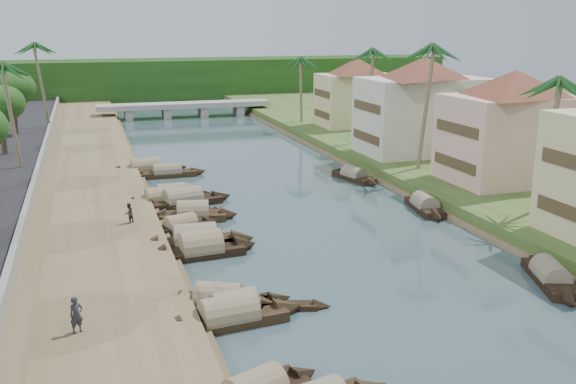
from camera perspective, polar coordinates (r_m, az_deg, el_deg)
name	(u,v)px	position (r m, az deg, el deg)	size (l,w,h in m)	color
ground	(367,274)	(39.45, 7.03, -7.21)	(220.00, 220.00, 0.00)	#354A50
left_bank	(87,204)	(55.06, -17.44, -1.02)	(10.00, 180.00, 0.80)	brown
right_bank	(460,173)	(64.95, 15.06, 1.64)	(16.00, 180.00, 1.20)	#2C451B
retaining_wall	(31,197)	(55.02, -21.88, -0.40)	(0.40, 180.00, 1.10)	slate
treeline	(163,79)	(134.53, -11.04, 9.79)	(120.00, 14.00, 8.00)	#173B10
bridge	(185,107)	(107.12, -9.17, 7.49)	(28.00, 4.00, 2.40)	gray
building_mid	(512,125)	(59.68, 19.30, 5.63)	(14.11, 14.11, 9.70)	#D7AD98
building_far	(423,105)	(70.75, 11.89, 7.62)	(15.59, 15.59, 10.20)	beige
building_distant	(357,91)	(89.07, 6.11, 8.89)	(12.62, 12.62, 9.20)	tan
sampan_2	(229,317)	(32.83, -5.27, -11.02)	(8.37, 2.47, 2.18)	black
sampan_3	(235,308)	(33.78, -4.77, -10.26)	(6.98, 2.73, 1.89)	black
sampan_4	(219,302)	(34.60, -6.18, -9.66)	(6.99, 4.45, 2.03)	black
sampan_5	(201,249)	(42.33, -7.76, -5.08)	(7.97, 2.60, 2.47)	black
sampan_6	(195,241)	(43.91, -8.24, -4.37)	(8.45, 2.46, 2.46)	black
sampan_7	(181,227)	(47.32, -9.51, -3.05)	(6.53, 3.18, 1.78)	black
sampan_8	(193,215)	(50.10, -8.43, -1.99)	(7.28, 2.99, 2.20)	black
sampan_9	(183,201)	(54.11, -9.31, -0.78)	(9.11, 3.50, 2.25)	black
sampan_10	(162,200)	(54.78, -11.12, -0.68)	(7.96, 2.44, 2.17)	black
sampan_11	(172,195)	(56.04, -10.28, -0.30)	(7.20, 1.85, 2.09)	black
sampan_12	(167,173)	(64.75, -10.68, 1.68)	(8.01, 1.71, 1.94)	black
sampan_13	(146,169)	(66.82, -12.51, 2.00)	(8.68, 2.24, 2.34)	black
sampan_14	(550,277)	(40.56, 22.26, -7.00)	(4.04, 7.89, 1.95)	black
sampan_15	(425,206)	(53.11, 12.06, -1.22)	(2.58, 7.43, 1.99)	black
sampan_16	(354,176)	(62.59, 5.87, 1.41)	(3.10, 7.49, 1.86)	black
canoe_1	(280,306)	(34.59, -0.71, -10.14)	(5.49, 2.42, 0.88)	black
canoe_2	(193,210)	(52.54, -8.43, -1.57)	(5.28, 3.63, 0.82)	black
palm_1	(550,84)	(49.61, 22.26, 8.91)	(3.20, 3.20, 11.15)	#70624B
palm_2	(426,50)	(62.11, 12.18, 12.27)	(3.20, 3.20, 13.06)	#70624B
palm_3	(367,53)	(76.16, 7.08, 12.19)	(3.20, 3.20, 12.16)	#70624B
palm_6	(9,67)	(65.45, -23.59, 10.13)	(3.20, 3.20, 11.23)	#70624B
palm_7	(302,60)	(92.01, 1.21, 11.64)	(3.20, 3.20, 10.43)	#70624B
palm_8	(40,46)	(91.61, -21.14, 12.00)	(3.20, 3.20, 12.39)	#70624B
tree_4	(0,106)	(73.52, -24.25, 6.97)	(4.49, 4.49, 7.01)	#3F3024
tree_5	(12,90)	(86.79, -23.34, 8.29)	(5.00, 5.00, 7.59)	#3F3024
tree_6	(449,103)	(75.88, 14.10, 7.67)	(4.38, 4.38, 6.72)	#3F3024
person_near	(76,315)	(31.53, -18.30, -10.33)	(0.64, 0.42, 1.75)	#2B2C34
person_far	(129,213)	(47.41, -13.96, -1.83)	(0.71, 0.56, 1.47)	#2B2A1E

